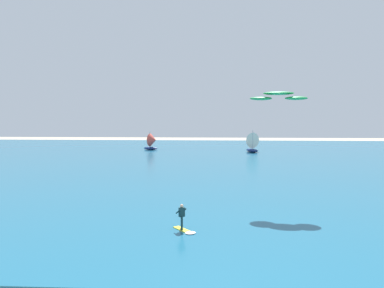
{
  "coord_description": "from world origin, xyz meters",
  "views": [
    {
      "loc": [
        1.11,
        -8.51,
        7.54
      ],
      "look_at": [
        -0.24,
        17.0,
        5.48
      ],
      "focal_mm": 35.05,
      "sensor_mm": 36.0,
      "label": 1
    }
  ],
  "objects_px": {
    "kite": "(278,96)",
    "sailboat_anchored_offshore": "(251,142)",
    "sailboat_far_left": "(153,141)",
    "kitesurfer": "(183,221)"
  },
  "relations": [
    {
      "from": "kitesurfer",
      "to": "kite",
      "type": "xyz_separation_m",
      "value": [
        7.24,
        7.91,
        8.27
      ]
    },
    {
      "from": "kite",
      "to": "sailboat_far_left",
      "type": "xyz_separation_m",
      "value": [
        -17.69,
        45.41,
        -7.13
      ]
    },
    {
      "from": "kitesurfer",
      "to": "sailboat_far_left",
      "type": "xyz_separation_m",
      "value": [
        -10.44,
        53.32,
        1.14
      ]
    },
    {
      "from": "kite",
      "to": "sailboat_anchored_offshore",
      "type": "relative_size",
      "value": 1.14
    },
    {
      "from": "kitesurfer",
      "to": "sailboat_anchored_offshore",
      "type": "xyz_separation_m",
      "value": [
        9.41,
        50.16,
        1.34
      ]
    },
    {
      "from": "sailboat_far_left",
      "to": "sailboat_anchored_offshore",
      "type": "bearing_deg",
      "value": -9.04
    },
    {
      "from": "kite",
      "to": "sailboat_anchored_offshore",
      "type": "bearing_deg",
      "value": 87.06
    },
    {
      "from": "kite",
      "to": "sailboat_far_left",
      "type": "bearing_deg",
      "value": 111.28
    },
    {
      "from": "kitesurfer",
      "to": "sailboat_far_left",
      "type": "bearing_deg",
      "value": 101.08
    },
    {
      "from": "kite",
      "to": "sailboat_anchored_offshore",
      "type": "height_order",
      "value": "kite"
    }
  ]
}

